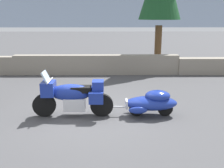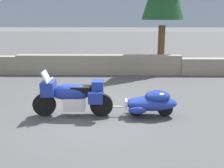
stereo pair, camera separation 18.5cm
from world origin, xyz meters
name	(u,v)px [view 1 (the left image)]	position (x,y,z in m)	size (l,w,h in m)	color
ground_plane	(88,115)	(0.00, 0.00, 0.00)	(80.00, 80.00, 0.00)	#424244
stone_guard_wall	(102,65)	(0.28, 5.54, 0.44)	(24.00, 0.56, 0.95)	gray
distant_ridgeline	(107,0)	(0.00, 95.51, 8.00)	(240.00, 80.00, 16.00)	#8C9EB7
touring_motorcycle	(73,95)	(-0.42, -0.05, 0.62)	(2.31, 0.76, 1.33)	black
car_shaped_trailer	(151,102)	(1.84, -0.04, 0.41)	(2.20, 0.78, 0.76)	black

